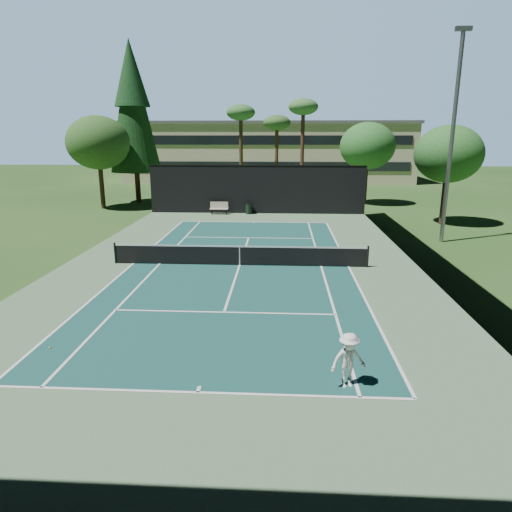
{
  "coord_description": "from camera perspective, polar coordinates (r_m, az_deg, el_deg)",
  "views": [
    {
      "loc": [
        2.07,
        -22.15,
        6.38
      ],
      "look_at": [
        1.0,
        -3.0,
        1.3
      ],
      "focal_mm": 32.0,
      "sensor_mm": 36.0,
      "label": 1
    }
  ],
  "objects": [
    {
      "name": "park_bench",
      "position": [
        38.42,
        -4.64,
        6.04
      ],
      "size": [
        1.5,
        0.45,
        1.02
      ],
      "color": "beige",
      "rests_on": "ground"
    },
    {
      "name": "tennis_ball_b",
      "position": [
        25.77,
        -6.54,
        0.46
      ],
      "size": [
        0.06,
        0.06,
        0.06
      ],
      "primitive_type": "sphere",
      "color": "#B9CA2D",
      "rests_on": "ground"
    },
    {
      "name": "pine_tree",
      "position": [
        46.45,
        -15.22,
        18.25
      ],
      "size": [
        4.8,
        4.8,
        15.0
      ],
      "color": "#3E261A",
      "rests_on": "ground"
    },
    {
      "name": "decid_tree_a",
      "position": [
        44.87,
        13.75,
        13.19
      ],
      "size": [
        5.12,
        5.12,
        7.62
      ],
      "color": "#462E1E",
      "rests_on": "ground"
    },
    {
      "name": "fence",
      "position": [
        22.74,
        -2.09,
        3.74
      ],
      "size": [
        18.04,
        32.05,
        4.03
      ],
      "color": "black",
      "rests_on": "ground"
    },
    {
      "name": "tennis_ball_a",
      "position": [
        15.72,
        -24.36,
        -10.38
      ],
      "size": [
        0.07,
        0.07,
        0.07
      ],
      "primitive_type": "sphere",
      "color": "yellow",
      "rests_on": "ground"
    },
    {
      "name": "ground",
      "position": [
        23.15,
        -2.06,
        -1.18
      ],
      "size": [
        160.0,
        160.0,
        0.0
      ],
      "primitive_type": "plane",
      "color": "#274C1C",
      "rests_on": "ground"
    },
    {
      "name": "decid_tree_c",
      "position": [
        43.26,
        -19.13,
        13.22
      ],
      "size": [
        5.44,
        5.44,
        8.09
      ],
      "color": "#4A3020",
      "rests_on": "ground"
    },
    {
      "name": "palm_c",
      "position": [
        45.25,
        5.92,
        17.57
      ],
      "size": [
        2.8,
        2.8,
        9.77
      ],
      "color": "#4E3021",
      "rests_on": "ground"
    },
    {
      "name": "light_pole",
      "position": [
        29.85,
        23.34,
        13.81
      ],
      "size": [
        0.9,
        0.25,
        12.22
      ],
      "color": "gray",
      "rests_on": "ground"
    },
    {
      "name": "court_lines",
      "position": [
        23.14,
        -2.06,
        -1.13
      ],
      "size": [
        11.07,
        23.87,
        0.01
      ],
      "color": "white",
      "rests_on": "ground"
    },
    {
      "name": "decid_tree_b",
      "position": [
        36.2,
        22.94,
        11.63
      ],
      "size": [
        4.8,
        4.8,
        7.14
      ],
      "color": "#41281C",
      "rests_on": "ground"
    },
    {
      "name": "tennis_net",
      "position": [
        23.0,
        -2.07,
        0.16
      ],
      "size": [
        12.9,
        0.1,
        1.1
      ],
      "color": "black",
      "rests_on": "ground"
    },
    {
      "name": "apron_slab",
      "position": [
        23.14,
        -2.06,
        -1.17
      ],
      "size": [
        18.0,
        32.0,
        0.01
      ],
      "primitive_type": "cube",
      "color": "#577A55",
      "rests_on": "ground"
    },
    {
      "name": "player",
      "position": [
        12.33,
        11.49,
        -12.66
      ],
      "size": [
        1.09,
        0.81,
        1.5
      ],
      "primitive_type": "imported",
      "rotation": [
        0.0,
        0.0,
        0.29
      ],
      "color": "white",
      "rests_on": "ground"
    },
    {
      "name": "palm_b",
      "position": [
        48.17,
        2.63,
        15.97
      ],
      "size": [
        2.8,
        2.8,
        8.42
      ],
      "color": "#4F3622",
      "rests_on": "ground"
    },
    {
      "name": "tennis_ball_d",
      "position": [
        28.45,
        -15.4,
        1.39
      ],
      "size": [
        0.06,
        0.06,
        0.06
      ],
      "primitive_type": "sphere",
      "color": "#BCD12F",
      "rests_on": "ground"
    },
    {
      "name": "trash_bin",
      "position": [
        38.36,
        -0.91,
        5.97
      ],
      "size": [
        0.56,
        0.56,
        0.95
      ],
      "color": "black",
      "rests_on": "ground"
    },
    {
      "name": "palm_a",
      "position": [
        46.37,
        -1.92,
        17.05
      ],
      "size": [
        2.8,
        2.8,
        9.32
      ],
      "color": "#44321D",
      "rests_on": "ground"
    },
    {
      "name": "tennis_ball_c",
      "position": [
        26.98,
        6.46,
        1.12
      ],
      "size": [
        0.06,
        0.06,
        0.06
      ],
      "primitive_type": "sphere",
      "color": "#BCD630",
      "rests_on": "ground"
    },
    {
      "name": "campus_building",
      "position": [
        68.2,
        1.5,
        12.99
      ],
      "size": [
        40.5,
        12.5,
        8.3
      ],
      "color": "beige",
      "rests_on": "ground"
    },
    {
      "name": "court_surface",
      "position": [
        23.14,
        -2.06,
        -1.15
      ],
      "size": [
        10.97,
        23.77,
        0.01
      ],
      "primitive_type": "cube",
      "color": "#174C47",
      "rests_on": "ground"
    }
  ]
}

